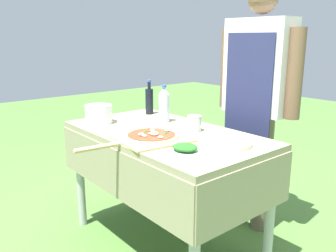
% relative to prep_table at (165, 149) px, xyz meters
% --- Properties ---
extents(ground_plane, '(12.00, 12.00, 0.00)m').
position_rel_prep_table_xyz_m(ground_plane, '(0.00, 0.00, -0.64)').
color(ground_plane, '#517F38').
extents(prep_table, '(1.27, 0.72, 0.75)m').
position_rel_prep_table_xyz_m(prep_table, '(0.00, 0.00, 0.00)').
color(prep_table, gray).
rests_on(prep_table, ground).
extents(person_cook, '(0.61, 0.21, 1.62)m').
position_rel_prep_table_xyz_m(person_cook, '(0.18, 0.63, 0.32)').
color(person_cook, '#70604C').
rests_on(person_cook, ground).
extents(pizza_on_peel, '(0.41, 0.64, 0.05)m').
position_rel_prep_table_xyz_m(pizza_on_peel, '(0.08, -0.17, 0.12)').
color(pizza_on_peel, '#D1B27F').
rests_on(pizza_on_peel, prep_table).
extents(oil_bottle, '(0.06, 0.06, 0.25)m').
position_rel_prep_table_xyz_m(oil_bottle, '(-0.46, 0.23, 0.21)').
color(oil_bottle, black).
rests_on(oil_bottle, prep_table).
extents(water_bottle, '(0.07, 0.07, 0.25)m').
position_rel_prep_table_xyz_m(water_bottle, '(-0.20, 0.16, 0.23)').
color(water_bottle, silver).
rests_on(water_bottle, prep_table).
extents(herb_container, '(0.17, 0.16, 0.04)m').
position_rel_prep_table_xyz_m(herb_container, '(0.36, -0.17, 0.13)').
color(herb_container, silver).
rests_on(herb_container, prep_table).
extents(mixing_tub, '(0.17, 0.17, 0.12)m').
position_rel_prep_table_xyz_m(mixing_tub, '(-0.44, -0.19, 0.17)').
color(mixing_tub, silver).
rests_on(mixing_tub, prep_table).
extents(plate_stack, '(0.27, 0.27, 0.02)m').
position_rel_prep_table_xyz_m(plate_stack, '(0.42, 0.08, 0.12)').
color(plate_stack, beige).
rests_on(plate_stack, prep_table).
extents(sauce_jar, '(0.09, 0.09, 0.09)m').
position_rel_prep_table_xyz_m(sauce_jar, '(0.10, 0.15, 0.15)').
color(sauce_jar, silver).
rests_on(sauce_jar, prep_table).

